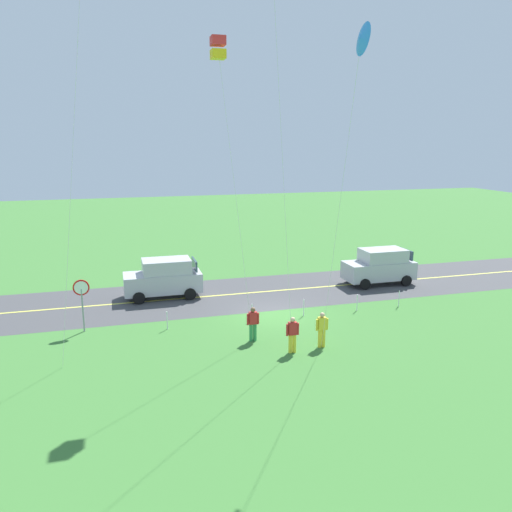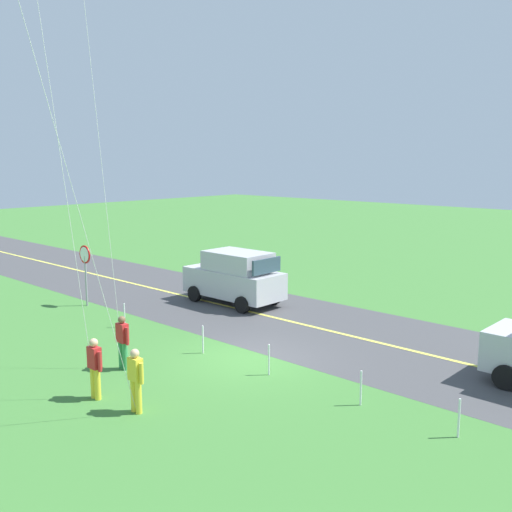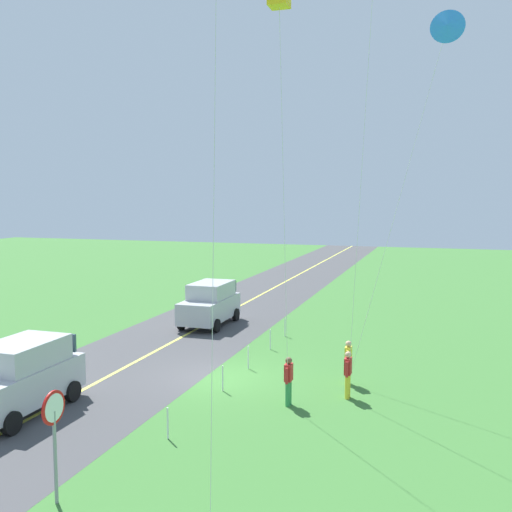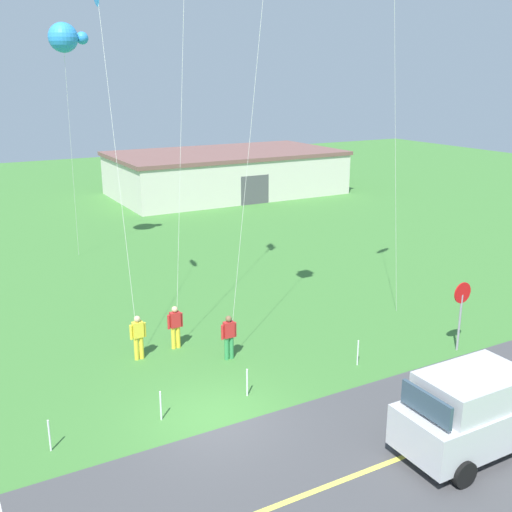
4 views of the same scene
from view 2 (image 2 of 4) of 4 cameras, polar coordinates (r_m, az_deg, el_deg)
The scene contains 13 objects.
ground_plane at distance 18.32m, azimuth -0.52°, elevation -10.06°, with size 120.00×120.00×0.10m, color #3D7533.
asphalt_road at distance 21.25m, azimuth 6.95°, elevation -7.21°, with size 120.00×7.00×0.00m, color #424244.
road_centre_stripe at distance 21.25m, azimuth 6.95°, elevation -7.20°, with size 120.00×0.16×0.00m, color #E5E04C.
car_suv_foreground at distance 24.72m, azimuth -2.08°, elevation -2.03°, with size 4.40×2.12×2.24m.
stop_sign at distance 25.18m, azimuth -16.34°, elevation -0.69°, with size 0.76×0.08×2.56m.
person_adult_near at distance 15.64m, azimuth -15.47°, elevation -10.34°, with size 0.58×0.22×1.60m.
person_adult_companion at distance 14.61m, azimuth -11.68°, elevation -11.62°, with size 0.58×0.22×1.60m.
person_child_watcher at distance 17.53m, azimuth -12.90°, elevation -8.06°, with size 0.58×0.22×1.60m.
fence_post_0 at distance 14.02m, azimuth 19.20°, elevation -14.72°, with size 0.05×0.05×0.90m, color silver.
fence_post_1 at distance 15.09m, azimuth 10.20°, elevation -12.57°, with size 0.05×0.05×0.90m, color silver.
fence_post_2 at distance 16.80m, azimuth 1.27°, elevation -10.09°, with size 0.05×0.05×0.90m, color silver.
fence_post_3 at distance 18.65m, azimuth -5.21°, elevation -8.12°, with size 0.05×0.05×0.90m, color silver.
fence_post_4 at distance 21.87m, azimuth -12.73°, elevation -5.67°, with size 0.05×0.05×0.90m, color silver.
Camera 2 is at (-11.83, 12.58, 6.07)m, focal length 40.96 mm.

